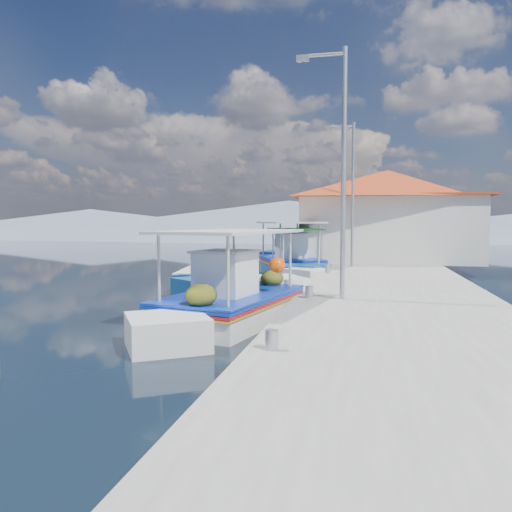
# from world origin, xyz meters

# --- Properties ---
(ground) EXTENTS (160.00, 160.00, 0.00)m
(ground) POSITION_xyz_m (0.00, 0.00, 0.00)
(ground) COLOR black
(ground) RESTS_ON ground
(quay) EXTENTS (5.00, 44.00, 0.50)m
(quay) POSITION_xyz_m (5.90, 6.00, 0.25)
(quay) COLOR #ABA9A0
(quay) RESTS_ON ground
(bollards) EXTENTS (0.20, 17.20, 0.30)m
(bollards) POSITION_xyz_m (3.80, 5.25, 0.65)
(bollards) COLOR #A5A8AD
(bollards) RESTS_ON quay
(main_caique) EXTENTS (3.15, 7.20, 2.43)m
(main_caique) POSITION_xyz_m (2.05, 1.13, 0.47)
(main_caique) COLOR white
(main_caique) RESTS_ON ground
(caique_green_canopy) EXTENTS (3.14, 5.89, 2.33)m
(caique_green_canopy) POSITION_xyz_m (2.24, 10.65, 0.35)
(caique_green_canopy) COLOR white
(caique_green_canopy) RESTS_ON ground
(caique_blue_hull) EXTENTS (2.33, 5.77, 1.04)m
(caique_blue_hull) POSITION_xyz_m (-0.35, 6.58, 0.28)
(caique_blue_hull) COLOR #174F8C
(caique_blue_hull) RESTS_ON ground
(caique_far) EXTENTS (4.13, 6.89, 2.64)m
(caique_far) POSITION_xyz_m (1.80, 12.02, 0.49)
(caique_far) COLOR #174F8C
(caique_far) RESTS_ON ground
(harbor_building) EXTENTS (10.49, 10.49, 4.40)m
(harbor_building) POSITION_xyz_m (6.20, 15.00, 2.78)
(harbor_building) COLOR white
(harbor_building) RESTS_ON quay
(lamp_post_near) EXTENTS (1.21, 0.14, 6.00)m
(lamp_post_near) POSITION_xyz_m (4.51, 2.00, 3.85)
(lamp_post_near) COLOR #A5A8AD
(lamp_post_near) RESTS_ON quay
(lamp_post_far) EXTENTS (1.21, 0.14, 6.00)m
(lamp_post_far) POSITION_xyz_m (4.51, 11.00, 3.85)
(lamp_post_far) COLOR #A5A8AD
(lamp_post_far) RESTS_ON quay
(mountain_ridge) EXTENTS (171.40, 96.00, 5.50)m
(mountain_ridge) POSITION_xyz_m (6.54, 56.00, 2.04)
(mountain_ridge) COLOR slate
(mountain_ridge) RESTS_ON ground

